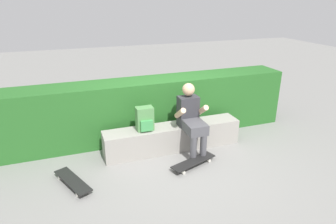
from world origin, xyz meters
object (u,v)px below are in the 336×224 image
(person_skater, at_px, (191,117))
(skateboard_near_person, at_px, (194,162))
(bench_main, at_px, (173,137))
(backpack_on_bench, at_px, (145,119))
(skateboard_beside_bench, at_px, (73,181))

(person_skater, distance_m, skateboard_near_person, 0.74)
(bench_main, xyz_separation_m, backpack_on_bench, (-0.50, -0.01, 0.42))
(bench_main, xyz_separation_m, skateboard_near_person, (0.11, -0.66, -0.15))
(backpack_on_bench, bearing_deg, bench_main, 1.08)
(person_skater, height_order, skateboard_near_person, person_skater)
(person_skater, xyz_separation_m, skateboard_beside_bench, (-1.99, -0.35, -0.57))
(bench_main, distance_m, person_skater, 0.53)
(backpack_on_bench, bearing_deg, person_skater, -14.73)
(person_skater, relative_size, skateboard_near_person, 1.46)
(skateboard_near_person, xyz_separation_m, skateboard_beside_bench, (-1.84, 0.10, 0.00))
(person_skater, bearing_deg, skateboard_near_person, -107.27)
(person_skater, height_order, backpack_on_bench, person_skater)
(bench_main, bearing_deg, person_skater, -39.54)
(backpack_on_bench, bearing_deg, skateboard_near_person, -46.90)
(skateboard_near_person, height_order, backpack_on_bench, backpack_on_bench)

